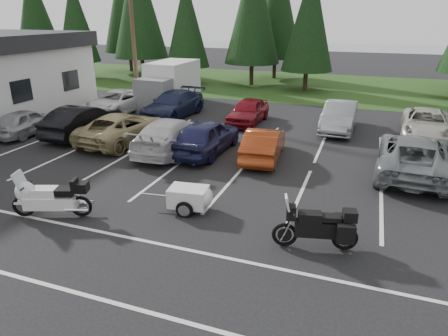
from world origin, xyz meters
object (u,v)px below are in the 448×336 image
at_px(car_near_1, 83,121).
at_px(car_far_0, 117,102).
at_px(car_far_4, 426,124).
at_px(adventure_motorcycle, 316,223).
at_px(car_near_4, 206,136).
at_px(car_near_5, 264,144).
at_px(car_near_6, 414,155).
at_px(car_near_3, 171,135).
at_px(cargo_trailer, 189,199).
at_px(car_near_0, 26,122).
at_px(car_far_2, 248,111).
at_px(car_far_1, 173,104).
at_px(box_truck, 166,85).
at_px(touring_motorcycle, 50,194).
at_px(car_near_2, 123,128).
at_px(utility_pole, 133,35).
at_px(car_far_3, 339,117).

xyz_separation_m(car_near_1, car_far_0, (-1.25, 4.95, -0.08)).
distance_m(car_far_4, adventure_motorcycle, 13.25).
relative_size(car_near_4, adventure_motorcycle, 1.81).
xyz_separation_m(car_near_5, adventure_motorcycle, (3.13, -6.53, 0.09)).
bearing_deg(car_near_6, car_far_0, -12.66).
xyz_separation_m(car_near_3, cargo_trailer, (3.29, -5.28, -0.35)).
distance_m(car_near_1, car_near_4, 7.10).
bearing_deg(car_near_0, car_near_1, -165.93).
distance_m(car_near_3, car_far_0, 8.76).
xyz_separation_m(car_far_0, cargo_trailer, (10.01, -10.90, -0.30)).
bearing_deg(car_far_2, car_near_3, -106.10).
bearing_deg(cargo_trailer, car_far_4, 48.62).
bearing_deg(cargo_trailer, car_near_1, 138.59).
bearing_deg(car_far_0, car_far_2, 7.64).
bearing_deg(cargo_trailer, car_near_5, 72.74).
xyz_separation_m(car_near_4, car_far_1, (-4.52, 5.67, -0.02)).
xyz_separation_m(box_truck, car_near_3, (4.71, -8.58, -0.69)).
bearing_deg(car_near_4, car_far_4, -144.87).
bearing_deg(car_near_0, car_far_0, -108.31).
xyz_separation_m(car_near_5, car_far_2, (-2.42, 5.67, 0.03)).
distance_m(car_near_6, adventure_motorcycle, 7.41).
bearing_deg(car_near_1, car_far_2, -143.20).
relative_size(car_near_3, touring_motorcycle, 1.90).
bearing_deg(cargo_trailer, car_near_4, 99.55).
xyz_separation_m(car_near_3, car_far_0, (-6.72, 5.62, -0.05)).
bearing_deg(touring_motorcycle, car_near_1, 102.27).
bearing_deg(car_near_6, box_truck, -24.24).
bearing_deg(car_far_2, adventure_motorcycle, -64.44).
bearing_deg(car_near_0, car_near_4, -179.51).
bearing_deg(car_near_2, car_near_4, -178.60).
bearing_deg(car_near_3, car_near_2, -10.55).
bearing_deg(utility_pole, car_near_1, -80.53).
height_order(box_truck, car_near_3, box_truck).
xyz_separation_m(car_near_3, car_far_3, (6.99, 6.23, 0.00)).
height_order(car_near_0, car_far_0, car_far_0).
xyz_separation_m(car_far_4, cargo_trailer, (-8.02, -11.82, -0.28)).
relative_size(box_truck, car_near_6, 0.98).
bearing_deg(car_near_3, car_near_6, -178.49).
distance_m(car_near_4, car_far_0, 9.91).
xyz_separation_m(utility_pole, car_near_2, (3.81, -7.66, -3.97)).
bearing_deg(touring_motorcycle, car_far_2, 59.53).
bearing_deg(car_near_5, car_near_3, -0.45).
distance_m(car_near_0, car_near_2, 5.55).
relative_size(utility_pole, cargo_trailer, 5.07).
distance_m(utility_pole, car_near_6, 18.95).
height_order(car_near_1, car_far_4, car_near_1).
xyz_separation_m(box_truck, car_far_0, (-2.02, -2.96, -0.74)).
distance_m(car_near_4, touring_motorcycle, 7.69).
distance_m(car_far_1, adventure_motorcycle, 15.89).
xyz_separation_m(car_far_3, adventure_motorcycle, (0.44, -12.36, 0.01)).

